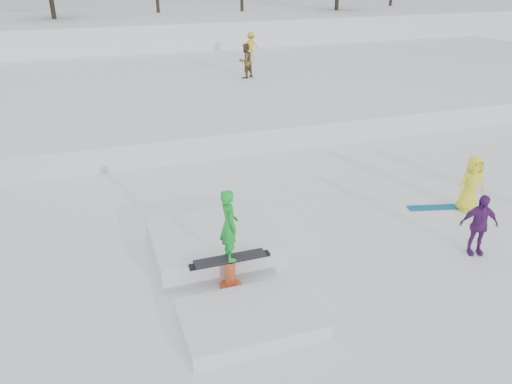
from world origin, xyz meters
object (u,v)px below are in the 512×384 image
object	(u,v)px
spectator_yellow	(471,184)
jib_rail_feature	(222,259)
walker_olive	(245,61)
spectator_purple	(479,225)
walker_ygreen	(251,45)

from	to	relation	value
spectator_yellow	jib_rail_feature	bearing A→B (deg)	-172.59
walker_olive	spectator_purple	distance (m)	15.18
walker_olive	spectator_yellow	xyz separation A→B (m)	(1.60, -13.40, -0.85)
walker_ygreen	spectator_purple	size ratio (longest dim) A/B	1.03
walker_olive	jib_rail_feature	bearing A→B (deg)	42.30
spectator_purple	jib_rail_feature	world-z (taller)	jib_rail_feature
spectator_purple	spectator_yellow	size ratio (longest dim) A/B	0.95
walker_ygreen	spectator_yellow	size ratio (longest dim) A/B	0.98
jib_rail_feature	walker_olive	bearing A→B (deg)	70.00
spectator_purple	jib_rail_feature	distance (m)	5.55
walker_olive	jib_rail_feature	size ratio (longest dim) A/B	0.36
walker_ygreen	jib_rail_feature	distance (m)	20.01
walker_olive	spectator_purple	world-z (taller)	walker_olive
walker_ygreen	spectator_yellow	distance (m)	18.10
walker_ygreen	spectator_purple	world-z (taller)	walker_ygreen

